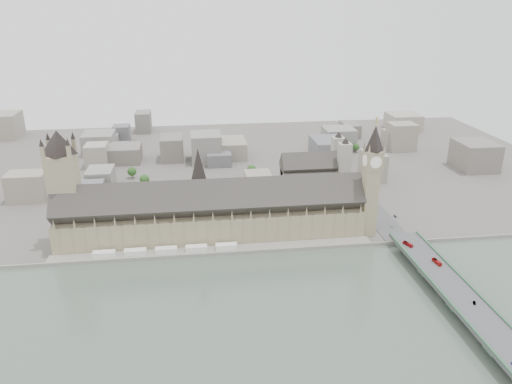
{
  "coord_description": "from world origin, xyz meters",
  "views": [
    {
      "loc": [
        -14.35,
        -381.36,
        197.72
      ],
      "look_at": [
        40.1,
        29.46,
        37.45
      ],
      "focal_mm": 35.0,
      "sensor_mm": 36.0,
      "label": 1
    }
  ],
  "objects": [
    {
      "name": "westminster_abbey",
      "position": [
        110.92,
        95.0,
        25.08
      ],
      "size": [
        68.0,
        36.0,
        64.0
      ],
      "color": "#9D9A8D",
      "rests_on": "ground"
    },
    {
      "name": "westminster_bridge",
      "position": [
        162.0,
        -87.5,
        5.12
      ],
      "size": [
        25.0,
        325.0,
        10.25
      ],
      "primitive_type": "cube",
      "color": "#474749",
      "rests_on": "ground"
    },
    {
      "name": "ground",
      "position": [
        0.0,
        0.0,
        0.0
      ],
      "size": [
        900.0,
        900.0,
        0.0
      ],
      "primitive_type": "plane",
      "color": "#595651",
      "rests_on": "ground"
    },
    {
      "name": "palace_of_westminster",
      "position": [
        0.0,
        19.7,
        22.71
      ],
      "size": [
        265.0,
        40.73,
        55.44
      ],
      "color": "#958B65",
      "rests_on": "ground"
    },
    {
      "name": "elizabeth_tower",
      "position": [
        138.0,
        8.0,
        58.09
      ],
      "size": [
        17.0,
        17.0,
        107.5
      ],
      "color": "#958B65",
      "rests_on": "ground"
    },
    {
      "name": "car_approach",
      "position": [
        168.15,
        18.18,
        11.07
      ],
      "size": [
        2.76,
        5.81,
        1.64
      ],
      "primitive_type": "imported",
      "rotation": [
        0.0,
        0.0,
        -0.09
      ],
      "color": "gray",
      "rests_on": "westminster_bridge"
    },
    {
      "name": "city_skyline_inland",
      "position": [
        0.0,
        245.0,
        19.0
      ],
      "size": [
        720.0,
        360.0,
        38.0
      ],
      "primitive_type": null,
      "color": "gray",
      "rests_on": "ground"
    },
    {
      "name": "central_tower",
      "position": [
        -10.0,
        26.0,
        57.92
      ],
      "size": [
        13.0,
        13.0,
        48.0
      ],
      "color": "gray",
      "rests_on": "ground"
    },
    {
      "name": "car_silver",
      "position": [
        165.49,
        -122.45,
        10.91
      ],
      "size": [
        2.93,
        4.21,
        1.31
      ],
      "primitive_type": "imported",
      "rotation": [
        0.0,
        0.0,
        -0.43
      ],
      "color": "gray",
      "rests_on": "westminster_bridge"
    },
    {
      "name": "red_bus_south",
      "position": [
        165.86,
        -68.43,
        11.66
      ],
      "size": [
        3.61,
        10.32,
        2.81
      ],
      "primitive_type": "imported",
      "rotation": [
        0.0,
        0.0,
        0.13
      ],
      "color": "red",
      "rests_on": "westminster_bridge"
    },
    {
      "name": "embankment_wall",
      "position": [
        0.0,
        -15.0,
        1.5
      ],
      "size": [
        600.0,
        1.5,
        3.0
      ],
      "primitive_type": "cube",
      "color": "gray",
      "rests_on": "ground"
    },
    {
      "name": "river_terrace",
      "position": [
        0.0,
        -7.5,
        1.0
      ],
      "size": [
        270.0,
        15.0,
        2.0
      ],
      "primitive_type": "cube",
      "color": "gray",
      "rests_on": "ground"
    },
    {
      "name": "victoria_tower",
      "position": [
        -122.0,
        26.0,
        55.2
      ],
      "size": [
        30.0,
        30.0,
        100.0
      ],
      "color": "#958B65",
      "rests_on": "ground"
    },
    {
      "name": "park_trees",
      "position": [
        -10.0,
        60.0,
        7.5
      ],
      "size": [
        110.0,
        30.0,
        15.0
      ],
      "primitive_type": null,
      "color": "#174016",
      "rests_on": "ground"
    },
    {
      "name": "bridge_parapets",
      "position": [
        162.0,
        -132.0,
        10.82
      ],
      "size": [
        25.0,
        235.0,
        1.15
      ],
      "primitive_type": null,
      "color": "#356145",
      "rests_on": "westminster_bridge"
    },
    {
      "name": "terrace_tents",
      "position": [
        -40.0,
        -7.0,
        4.0
      ],
      "size": [
        118.0,
        7.0,
        4.0
      ],
      "color": "white",
      "rests_on": "river_terrace"
    },
    {
      "name": "red_bus_north",
      "position": [
        156.31,
        -37.25,
        11.59
      ],
      "size": [
        5.59,
        9.8,
        2.69
      ],
      "primitive_type": "imported",
      "rotation": [
        0.0,
        0.0,
        0.37
      ],
      "color": "#B21418",
      "rests_on": "westminster_bridge"
    }
  ]
}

